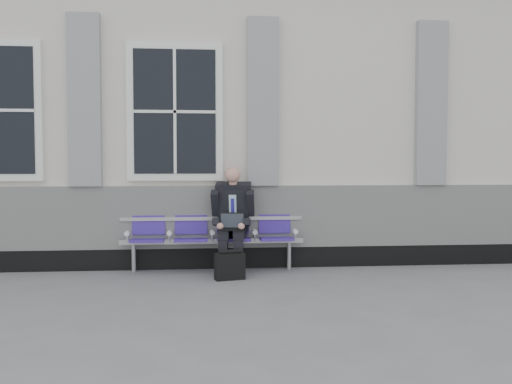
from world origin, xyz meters
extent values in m
plane|color=slate|center=(0.00, 0.00, 0.00)|extent=(70.00, 70.00, 0.00)
cube|color=silver|center=(0.00, 3.50, 2.10)|extent=(14.00, 4.00, 4.20)
cube|color=gray|center=(0.00, 3.50, 4.32)|extent=(14.40, 4.40, 0.24)
cube|color=black|center=(0.00, 1.47, 0.15)|extent=(14.00, 0.10, 0.30)
cube|color=silver|center=(0.00, 1.46, 0.75)|extent=(14.00, 0.08, 0.90)
cube|color=gray|center=(-0.90, 1.44, 2.40)|extent=(0.45, 0.14, 2.40)
cube|color=gray|center=(1.60, 1.44, 2.40)|extent=(0.45, 0.14, 2.40)
cube|color=gray|center=(4.10, 1.44, 2.40)|extent=(0.45, 0.14, 2.40)
cube|color=white|center=(0.35, 1.46, 2.25)|extent=(1.35, 0.10, 1.95)
cube|color=black|center=(0.35, 1.41, 2.25)|extent=(1.15, 0.02, 1.75)
cube|color=#9EA0A3|center=(0.87, 1.30, 0.42)|extent=(2.60, 0.07, 0.07)
cube|color=#9EA0A3|center=(0.87, 1.42, 0.73)|extent=(2.60, 0.05, 0.05)
cylinder|color=#9EA0A3|center=(-0.23, 1.30, 0.20)|extent=(0.06, 0.06, 0.39)
cylinder|color=#9EA0A3|center=(1.97, 1.30, 0.20)|extent=(0.06, 0.06, 0.39)
cube|color=#341D90|center=(-0.03, 1.22, 0.45)|extent=(0.46, 0.42, 0.07)
cube|color=#341D90|center=(-0.03, 1.43, 0.71)|extent=(0.46, 0.10, 0.40)
cube|color=#341D90|center=(0.57, 1.22, 0.45)|extent=(0.46, 0.42, 0.07)
cube|color=#341D90|center=(0.57, 1.43, 0.71)|extent=(0.46, 0.10, 0.40)
cube|color=#341D90|center=(1.17, 1.22, 0.45)|extent=(0.46, 0.42, 0.07)
cube|color=#341D90|center=(1.17, 1.43, 0.71)|extent=(0.46, 0.10, 0.40)
cube|color=#341D90|center=(1.77, 1.22, 0.45)|extent=(0.46, 0.42, 0.07)
cube|color=#341D90|center=(1.77, 1.43, 0.71)|extent=(0.46, 0.10, 0.40)
cylinder|color=white|center=(-0.31, 1.25, 0.55)|extent=(0.07, 0.12, 0.07)
cylinder|color=white|center=(0.27, 1.25, 0.55)|extent=(0.07, 0.12, 0.07)
cylinder|color=white|center=(0.87, 1.25, 0.55)|extent=(0.07, 0.12, 0.07)
cylinder|color=white|center=(1.47, 1.25, 0.55)|extent=(0.07, 0.12, 0.07)
cylinder|color=white|center=(2.05, 1.25, 0.55)|extent=(0.07, 0.12, 0.07)
cube|color=black|center=(1.00, 0.85, 0.05)|extent=(0.15, 0.28, 0.09)
cube|color=black|center=(1.20, 0.82, 0.05)|extent=(0.15, 0.28, 0.09)
cube|color=black|center=(1.01, 0.91, 0.25)|extent=(0.14, 0.15, 0.47)
cube|color=black|center=(1.21, 0.88, 0.25)|extent=(0.14, 0.15, 0.47)
cube|color=black|center=(1.04, 1.13, 0.54)|extent=(0.21, 0.48, 0.14)
cube|color=black|center=(1.24, 1.10, 0.54)|extent=(0.21, 0.48, 0.14)
cube|color=black|center=(1.17, 1.32, 0.88)|extent=(0.48, 0.41, 0.65)
cube|color=#BAE1F4|center=(1.15, 1.20, 0.90)|extent=(0.12, 0.11, 0.37)
cube|color=#29219D|center=(1.15, 1.19, 0.88)|extent=(0.06, 0.09, 0.31)
cube|color=black|center=(1.17, 1.29, 1.19)|extent=(0.52, 0.31, 0.15)
cylinder|color=#DB9C88|center=(1.16, 1.24, 1.26)|extent=(0.11, 0.11, 0.10)
sphere|color=#DB9C88|center=(1.15, 1.18, 1.36)|extent=(0.22, 0.22, 0.22)
cube|color=black|center=(0.91, 1.25, 0.96)|extent=(0.14, 0.30, 0.38)
cube|color=black|center=(1.40, 1.18, 0.96)|extent=(0.14, 0.30, 0.38)
cube|color=black|center=(0.93, 1.06, 0.72)|extent=(0.14, 0.33, 0.14)
cube|color=black|center=(1.33, 1.01, 0.72)|extent=(0.14, 0.33, 0.14)
sphere|color=#DB9C88|center=(0.97, 0.91, 0.68)|extent=(0.09, 0.09, 0.09)
sphere|color=#DB9C88|center=(1.25, 0.87, 0.68)|extent=(0.09, 0.09, 0.09)
cube|color=black|center=(1.12, 0.97, 0.62)|extent=(0.37, 0.28, 0.02)
cube|color=black|center=(1.14, 1.09, 0.73)|extent=(0.35, 0.14, 0.22)
cube|color=black|center=(1.14, 1.08, 0.73)|extent=(0.32, 0.11, 0.18)
cube|color=black|center=(1.08, 0.65, 0.17)|extent=(0.41, 0.25, 0.35)
cylinder|color=black|center=(1.08, 0.65, 0.37)|extent=(0.31, 0.13, 0.06)
camera|label=1|loc=(0.73, -6.74, 1.54)|focal=40.00mm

